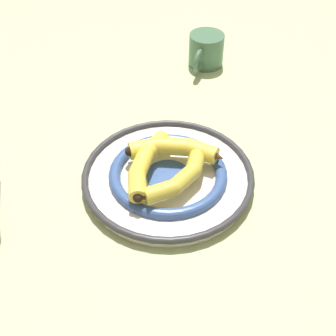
{
  "coord_description": "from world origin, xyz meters",
  "views": [
    {
      "loc": [
        -0.6,
        0.16,
        0.63
      ],
      "look_at": [
        0.02,
        0.02,
        0.04
      ],
      "focal_mm": 50.0,
      "sensor_mm": 36.0,
      "label": 1
    }
  ],
  "objects": [
    {
      "name": "decorative_bowl",
      "position": [
        0.02,
        0.02,
        0.02
      ],
      "size": [
        0.32,
        0.32,
        0.03
      ],
      "color": "white",
      "rests_on": "ground_plane"
    },
    {
      "name": "coffee_mug",
      "position": [
        0.41,
        -0.17,
        0.04
      ],
      "size": [
        0.12,
        0.1,
        0.08
      ],
      "rotation": [
        0.0,
        0.0,
        2.54
      ],
      "color": "#477056",
      "rests_on": "ground_plane"
    },
    {
      "name": "banana_c",
      "position": [
        -0.02,
        0.01,
        0.05
      ],
      "size": [
        0.12,
        0.15,
        0.03
      ],
      "rotation": [
        0.0,
        0.0,
        11.65
      ],
      "color": "gold",
      "rests_on": "decorative_bowl"
    },
    {
      "name": "banana_b",
      "position": [
        0.03,
        0.06,
        0.05
      ],
      "size": [
        0.17,
        0.11,
        0.03
      ],
      "rotation": [
        0.0,
        0.0,
        8.94
      ],
      "color": "yellow",
      "rests_on": "decorative_bowl"
    },
    {
      "name": "banana_a",
      "position": [
        0.05,
        -0.0,
        0.05
      ],
      "size": [
        0.09,
        0.18,
        0.03
      ],
      "rotation": [
        0.0,
        0.0,
        7.54
      ],
      "color": "yellow",
      "rests_on": "decorative_bowl"
    },
    {
      "name": "ground_plane",
      "position": [
        0.0,
        0.0,
        0.0
      ],
      "size": [
        2.8,
        2.8,
        0.0
      ],
      "primitive_type": "plane",
      "color": "#B2C693"
    }
  ]
}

